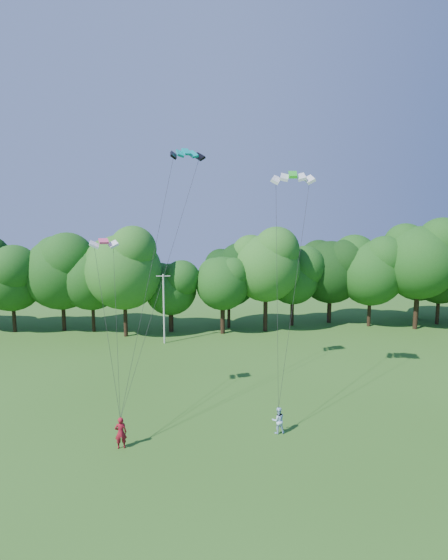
{
  "coord_description": "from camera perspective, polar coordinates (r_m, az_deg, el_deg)",
  "views": [
    {
      "loc": [
        -0.38,
        -16.46,
        13.45
      ],
      "look_at": [
        1.66,
        13.0,
        9.34
      ],
      "focal_mm": 28.0,
      "sensor_mm": 36.0,
      "label": 1
    }
  ],
  "objects": [
    {
      "name": "kite_flyer_left",
      "position": [
        27.95,
        -13.33,
        -18.84
      ],
      "size": [
        0.76,
        0.56,
        1.92
      ],
      "primitive_type": "imported",
      "rotation": [
        0.0,
        0.0,
        3.29
      ],
      "color": "maroon",
      "rests_on": "ground"
    },
    {
      "name": "tree_back_center",
      "position": [
        53.81,
        0.64,
        1.13
      ],
      "size": [
        7.8,
        7.8,
        11.35
      ],
      "color": "black",
      "rests_on": "ground"
    },
    {
      "name": "ground",
      "position": [
        21.26,
        -2.39,
        -31.32
      ],
      "size": [
        160.0,
        160.0,
        0.0
      ],
      "primitive_type": "plane",
      "color": "#2C5A18",
      "rests_on": "ground"
    },
    {
      "name": "kite_flyer_right",
      "position": [
        29.17,
        7.09,
        -17.73
      ],
      "size": [
        0.88,
        0.71,
        1.7
      ],
      "primitive_type": "imported",
      "rotation": [
        0.0,
        0.0,
        3.22
      ],
      "color": "#B4D8FA",
      "rests_on": "ground"
    },
    {
      "name": "tree_back_east",
      "position": [
        64.02,
        24.19,
        2.36
      ],
      "size": [
        8.82,
        8.82,
        12.83
      ],
      "color": "#362815",
      "rests_on": "ground"
    },
    {
      "name": "kite_pink",
      "position": [
        30.07,
        -15.45,
        4.91
      ],
      "size": [
        2.01,
        1.38,
        0.36
      ],
      "rotation": [
        0.0,
        0.0,
        0.29
      ],
      "color": "#FF467C",
      "rests_on": "ground"
    },
    {
      "name": "kite_green",
      "position": [
        32.3,
        8.98,
        13.43
      ],
      "size": [
        3.15,
        1.82,
        0.65
      ],
      "rotation": [
        0.0,
        0.0,
        -0.18
      ],
      "color": "#24CA1E",
      "rests_on": "ground"
    },
    {
      "name": "kite_teal",
      "position": [
        33.71,
        -4.94,
        16.34
      ],
      "size": [
        2.67,
        1.75,
        0.65
      ],
      "rotation": [
        0.0,
        0.0,
        0.3
      ],
      "color": "#04908D",
      "rests_on": "ground"
    },
    {
      "name": "utility_pole",
      "position": [
        47.8,
        -7.86,
        -3.63
      ],
      "size": [
        1.52,
        0.19,
        7.61
      ],
      "rotation": [
        0.0,
        0.0,
        0.03
      ],
      "color": "beige",
      "rests_on": "ground"
    }
  ]
}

